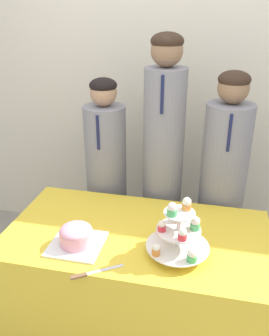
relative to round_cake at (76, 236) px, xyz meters
name	(u,v)px	position (x,y,z in m)	size (l,w,h in m)	color
wall_back	(169,74)	(0.27, 1.26, 0.59)	(9.00, 0.06, 2.70)	beige
table	(137,283)	(0.27, 0.17, -0.41)	(1.40, 0.75, 0.71)	yellow
round_cake	(76,236)	(0.00, 0.00, 0.00)	(0.26, 0.26, 0.11)	white
cake_knife	(88,274)	(0.13, -0.19, -0.05)	(0.22, 0.15, 0.01)	silver
cupcake_stand	(179,231)	(0.50, 0.04, 0.07)	(0.31, 0.31, 0.30)	silver
student_0	(107,185)	(-0.06, 0.73, -0.09)	(0.27, 0.28, 1.40)	gray
student_1	(163,171)	(0.32, 0.73, 0.06)	(0.26, 0.26, 1.67)	gray
student_2	(221,192)	(0.71, 0.73, -0.06)	(0.29, 0.29, 1.48)	gray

